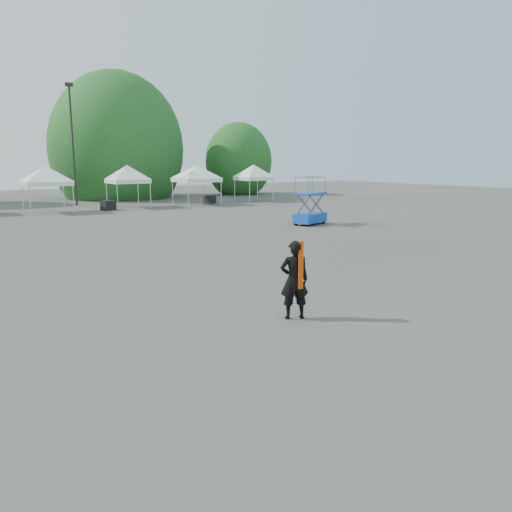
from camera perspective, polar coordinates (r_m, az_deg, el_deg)
ground at (r=13.81m, az=1.41°, el=-4.45°), size 120.00×120.00×0.00m
light_pole_east at (r=44.24m, az=-20.25°, el=12.57°), size 0.60×0.25×9.80m
tree_mid_e at (r=52.62m, az=-15.58°, el=11.70°), size 5.12×5.12×7.79m
tree_far_e at (r=56.34m, az=-1.99°, el=10.76°), size 3.84×3.84×5.84m
tent_e at (r=38.73m, az=-22.91°, el=9.09°), size 4.32×4.32×3.88m
tent_f at (r=40.97m, az=-14.51°, el=9.64°), size 4.01×4.01×3.88m
tent_g at (r=42.56m, az=-6.85°, el=9.93°), size 4.57×4.57×3.88m
tent_h at (r=45.99m, az=-0.27°, el=10.06°), size 3.87×3.87×3.88m
man at (r=11.58m, az=4.41°, el=-2.72°), size 0.80×0.68×1.85m
scissor_lift at (r=29.15m, az=6.23°, el=6.30°), size 2.35×1.69×2.74m
crate_mid at (r=39.26m, az=-16.53°, el=5.56°), size 1.12×0.99×0.73m
crate_east at (r=43.90m, az=-5.30°, el=6.45°), size 1.10×0.98×0.70m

